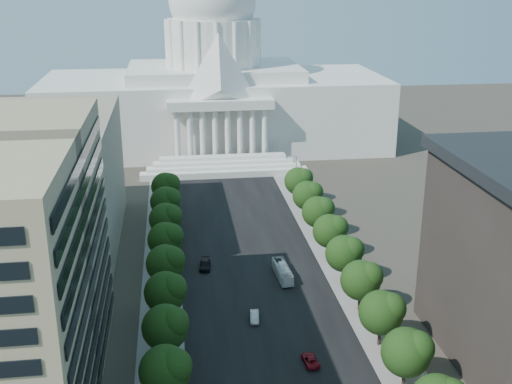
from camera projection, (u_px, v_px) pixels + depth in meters
name	position (u px, v px, depth m)	size (l,w,h in m)	color
road_asphalt	(246.00, 250.00, 146.82)	(30.00, 260.00, 0.01)	black
sidewalk_left	(162.00, 255.00, 144.45)	(8.00, 260.00, 0.02)	gray
sidewalk_right	(327.00, 246.00, 149.19)	(8.00, 260.00, 0.02)	gray
capitol	(214.00, 91.00, 229.21)	(120.00, 56.00, 73.00)	white
office_block_left_far	(30.00, 183.00, 145.31)	(38.00, 52.00, 30.00)	gray
tree_l_c	(167.00, 370.00, 91.73)	(7.79, 7.60, 9.97)	#33261C
tree_l_d	(167.00, 326.00, 102.97)	(7.79, 7.60, 9.97)	#33261C
tree_l_e	(167.00, 291.00, 114.22)	(7.79, 7.60, 9.97)	#33261C
tree_l_f	(167.00, 263.00, 125.46)	(7.79, 7.60, 9.97)	#33261C
tree_l_g	(167.00, 239.00, 136.71)	(7.79, 7.60, 9.97)	#33261C
tree_l_h	(167.00, 218.00, 147.95)	(7.79, 7.60, 9.97)	#33261C
tree_l_i	(167.00, 201.00, 159.20)	(7.79, 7.60, 9.97)	#33261C
tree_l_j	(167.00, 186.00, 170.44)	(7.79, 7.60, 9.97)	#33261C
tree_r_c	(409.00, 351.00, 96.22)	(7.79, 7.60, 9.97)	#33261C
tree_r_d	(383.00, 311.00, 107.46)	(7.79, 7.60, 9.97)	#33261C
tree_r_e	(363.00, 279.00, 118.71)	(7.79, 7.60, 9.97)	#33261C
tree_r_f	(346.00, 253.00, 129.95)	(7.79, 7.60, 9.97)	#33261C
tree_r_g	(331.00, 230.00, 141.20)	(7.79, 7.60, 9.97)	#33261C
tree_r_h	(319.00, 211.00, 152.44)	(7.79, 7.60, 9.97)	#33261C
tree_r_i	(309.00, 195.00, 163.69)	(7.79, 7.60, 9.97)	#33261C
tree_r_j	(299.00, 180.00, 174.93)	(7.79, 7.60, 9.97)	#33261C
streetlight_b	(420.00, 357.00, 95.86)	(2.61, 0.44, 9.00)	gray
streetlight_c	(370.00, 281.00, 119.29)	(2.61, 0.44, 9.00)	gray
streetlight_d	(337.00, 230.00, 142.72)	(2.61, 0.44, 9.00)	gray
streetlight_e	(313.00, 194.00, 166.14)	(2.61, 0.44, 9.00)	gray
streetlight_f	(295.00, 166.00, 189.57)	(2.61, 0.44, 9.00)	gray
car_silver	(255.00, 317.00, 116.98)	(1.54, 4.43, 1.46)	#B8BCC1
car_red	(310.00, 360.00, 104.12)	(2.23, 4.84, 1.35)	maroon
car_dark_b	(205.00, 265.00, 137.54)	(2.28, 5.61, 1.63)	black
city_bus	(283.00, 271.00, 133.08)	(2.42, 10.34, 2.88)	white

